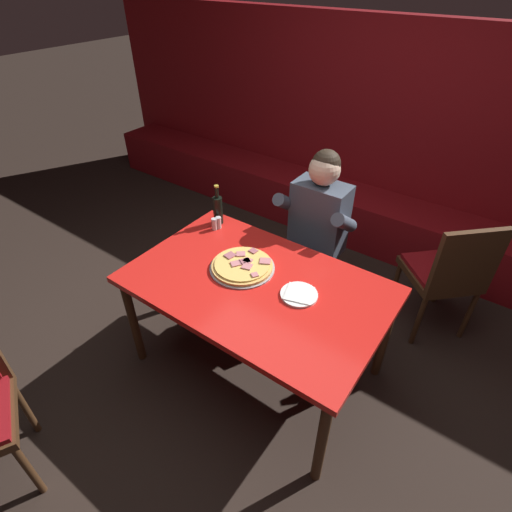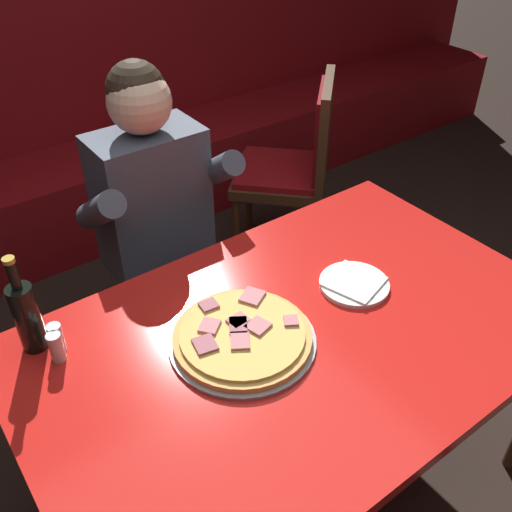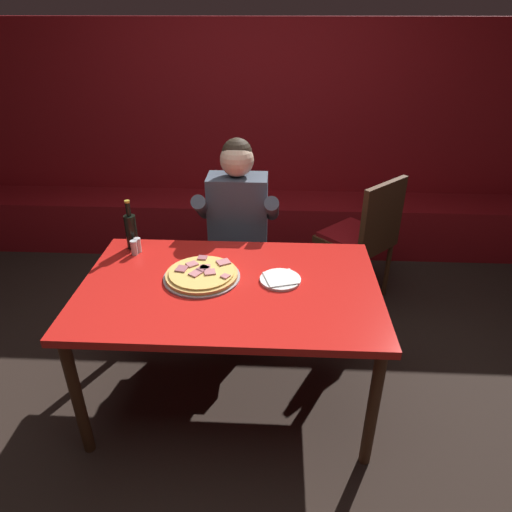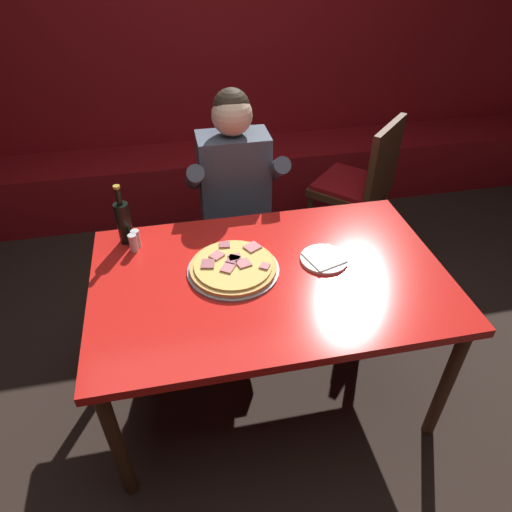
# 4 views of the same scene
# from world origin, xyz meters

# --- Properties ---
(ground_plane) EXTENTS (24.00, 24.00, 0.00)m
(ground_plane) POSITION_xyz_m (0.00, 0.00, 0.00)
(ground_plane) COLOR black
(booth_wall_panel) EXTENTS (6.80, 0.16, 1.90)m
(booth_wall_panel) POSITION_xyz_m (0.00, 2.18, 0.95)
(booth_wall_panel) COLOR maroon
(booth_wall_panel) RESTS_ON ground_plane
(booth_bench) EXTENTS (6.46, 0.48, 0.46)m
(booth_bench) POSITION_xyz_m (0.00, 1.86, 0.23)
(booth_bench) COLOR maroon
(booth_bench) RESTS_ON ground_plane
(main_dining_table) EXTENTS (1.50, 0.95, 0.74)m
(main_dining_table) POSITION_xyz_m (0.00, 0.00, 0.67)
(main_dining_table) COLOR #422816
(main_dining_table) RESTS_ON ground_plane
(pizza) EXTENTS (0.40, 0.40, 0.05)m
(pizza) POSITION_xyz_m (-0.15, 0.06, 0.76)
(pizza) COLOR #9E9EA3
(pizza) RESTS_ON main_dining_table
(plate_white_paper) EXTENTS (0.21, 0.21, 0.02)m
(plate_white_paper) POSITION_xyz_m (0.26, 0.05, 0.75)
(plate_white_paper) COLOR white
(plate_white_paper) RESTS_ON main_dining_table
(beer_bottle) EXTENTS (0.07, 0.07, 0.29)m
(beer_bottle) POSITION_xyz_m (-0.60, 0.37, 0.85)
(beer_bottle) COLOR black
(beer_bottle) RESTS_ON main_dining_table
(shaker_red_pepper_flakes) EXTENTS (0.04, 0.04, 0.09)m
(shaker_red_pepper_flakes) POSITION_xyz_m (-0.56, 0.29, 0.78)
(shaker_red_pepper_flakes) COLOR silver
(shaker_red_pepper_flakes) RESTS_ON main_dining_table
(shaker_oregano) EXTENTS (0.04, 0.04, 0.09)m
(shaker_oregano) POSITION_xyz_m (-0.55, 0.32, 0.78)
(shaker_oregano) COLOR silver
(shaker_oregano) RESTS_ON main_dining_table
(diner_seated_blue_shirt) EXTENTS (0.53, 0.53, 1.27)m
(diner_seated_blue_shirt) POSITION_xyz_m (-0.02, 0.71, 0.71)
(diner_seated_blue_shirt) COLOR black
(diner_seated_blue_shirt) RESTS_ON ground_plane
(dining_chair_near_left) EXTENTS (0.62, 0.62, 0.96)m
(dining_chair_near_left) POSITION_xyz_m (0.86, 1.03, 0.56)
(dining_chair_near_left) COLOR #422816
(dining_chair_near_left) RESTS_ON ground_plane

